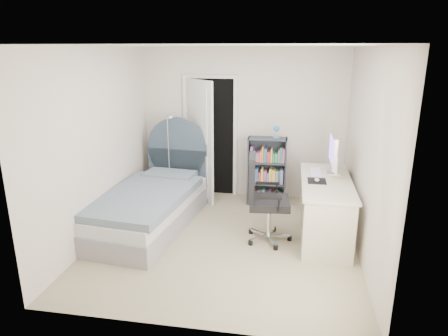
% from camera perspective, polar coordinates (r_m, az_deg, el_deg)
% --- Properties ---
extents(room_shell, '(3.50, 3.70, 2.60)m').
position_cam_1_polar(room_shell, '(5.01, 0.12, 2.63)').
color(room_shell, gray).
rests_on(room_shell, ground).
extents(door, '(0.92, 0.62, 2.06)m').
position_cam_1_polar(door, '(6.69, -2.95, 4.30)').
color(door, black).
rests_on(door, ground).
extents(bed, '(1.30, 2.38, 1.41)m').
position_cam_1_polar(bed, '(5.90, -10.31, -4.97)').
color(bed, gray).
rests_on(bed, ground).
extents(nightstand, '(0.37, 0.37, 0.55)m').
position_cam_1_polar(nightstand, '(7.02, -6.75, -0.92)').
color(nightstand, tan).
rests_on(nightstand, ground).
extents(floor_lamp, '(0.21, 0.21, 1.47)m').
position_cam_1_polar(floor_lamp, '(6.61, -7.68, 0.12)').
color(floor_lamp, silver).
rests_on(floor_lamp, ground).
extents(bookcase, '(0.62, 0.27, 1.32)m').
position_cam_1_polar(bookcase, '(6.53, 6.15, -0.80)').
color(bookcase, '#363E4A').
rests_on(bookcase, ground).
extents(desk, '(0.65, 1.64, 1.34)m').
position_cam_1_polar(desk, '(5.58, 14.22, -5.19)').
color(desk, beige).
rests_on(desk, ground).
extents(office_chair, '(0.61, 0.63, 1.17)m').
position_cam_1_polar(office_chair, '(5.23, 5.47, -3.80)').
color(office_chair, silver).
rests_on(office_chair, ground).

